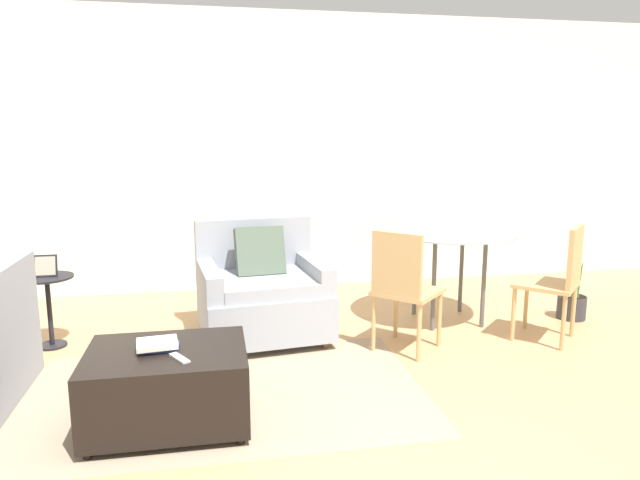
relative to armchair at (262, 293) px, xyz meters
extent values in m
plane|color=tan|center=(0.41, -1.94, -0.35)|extent=(20.00, 20.00, 0.00)
cube|color=white|center=(0.41, 1.50, 1.03)|extent=(12.00, 0.06, 2.75)
cube|color=gray|center=(-0.31, -0.97, -0.35)|extent=(2.41, 1.54, 0.00)
cube|color=brown|center=(-0.31, -1.55, -0.34)|extent=(2.36, 0.05, 0.00)
cube|color=brown|center=(-0.31, -1.35, -0.34)|extent=(2.36, 0.05, 0.00)
cube|color=brown|center=(-0.31, -1.16, -0.34)|extent=(2.36, 0.05, 0.00)
cube|color=brown|center=(-0.31, -0.97, -0.34)|extent=(2.36, 0.05, 0.00)
cube|color=brown|center=(-0.31, -0.78, -0.34)|extent=(2.36, 0.05, 0.00)
cube|color=brown|center=(-0.31, -0.58, -0.34)|extent=(2.36, 0.05, 0.00)
cube|color=brown|center=(-0.31, -0.39, -0.34)|extent=(2.36, 0.05, 0.00)
cube|color=#999EA8|center=(0.01, -0.05, -0.12)|extent=(1.03, 0.94, 0.34)
cube|color=#999EA8|center=(0.01, -0.08, 0.10)|extent=(0.78, 0.80, 0.10)
cube|color=#999EA8|center=(-0.04, 0.31, 0.30)|extent=(0.95, 0.23, 0.50)
cube|color=#999EA8|center=(-0.40, -0.09, 0.15)|extent=(0.21, 0.78, 0.20)
cube|color=#999EA8|center=(0.41, 0.00, 0.15)|extent=(0.21, 0.78, 0.20)
cylinder|color=brown|center=(-0.34, -0.43, -0.32)|extent=(0.05, 0.05, 0.06)
cylinder|color=brown|center=(0.43, -0.34, -0.32)|extent=(0.05, 0.05, 0.06)
cylinder|color=brown|center=(-0.42, 0.25, -0.32)|extent=(0.05, 0.05, 0.06)
cylinder|color=brown|center=(0.35, 0.34, -0.32)|extent=(0.05, 0.05, 0.06)
cube|color=#4C5B4C|center=(-0.01, 0.06, 0.32)|extent=(0.40, 0.25, 0.39)
cube|color=black|center=(-0.63, -1.29, -0.11)|extent=(0.85, 0.64, 0.39)
cylinder|color=black|center=(-1.00, -1.56, -0.33)|extent=(0.04, 0.04, 0.04)
cylinder|color=black|center=(-0.25, -1.56, -0.33)|extent=(0.04, 0.04, 0.04)
cylinder|color=black|center=(-1.00, -1.02, -0.33)|extent=(0.04, 0.04, 0.04)
cylinder|color=black|center=(-0.25, -1.02, -0.33)|extent=(0.04, 0.04, 0.04)
cube|color=#2D478C|center=(-0.66, -1.27, 0.09)|extent=(0.21, 0.13, 0.02)
cube|color=beige|center=(-0.67, -1.27, 0.11)|extent=(0.23, 0.20, 0.03)
cube|color=#B7B7BC|center=(-0.55, -1.43, 0.08)|extent=(0.12, 0.16, 0.01)
cylinder|color=black|center=(-1.57, 0.07, 0.18)|extent=(0.37, 0.37, 0.02)
cylinder|color=black|center=(-1.57, 0.07, -0.08)|extent=(0.04, 0.04, 0.51)
cylinder|color=black|center=(-1.57, 0.07, -0.34)|extent=(0.21, 0.21, 0.02)
cube|color=black|center=(-1.57, 0.07, 0.27)|extent=(0.16, 0.05, 0.16)
cube|color=#B2A893|center=(-1.57, 0.07, 0.27)|extent=(0.14, 0.03, 0.13)
cube|color=black|center=(-1.57, 0.10, 0.23)|extent=(0.02, 0.03, 0.08)
cylinder|color=#99A8AD|center=(1.58, 0.10, 0.42)|extent=(1.11, 1.11, 0.01)
cylinder|color=#59595B|center=(1.36, -0.12, 0.03)|extent=(0.04, 0.04, 0.76)
cylinder|color=#59595B|center=(1.79, -0.12, 0.03)|extent=(0.04, 0.04, 0.76)
cylinder|color=#59595B|center=(1.36, 0.31, 0.03)|extent=(0.04, 0.04, 0.76)
cylinder|color=#59595B|center=(1.79, 0.31, 0.03)|extent=(0.04, 0.04, 0.76)
cube|color=tan|center=(1.02, -0.46, 0.09)|extent=(0.59, 0.59, 0.03)
cube|color=tan|center=(0.89, -0.59, 0.33)|extent=(0.29, 0.29, 0.45)
cylinder|color=tan|center=(1.28, -0.46, -0.14)|extent=(0.03, 0.03, 0.42)
cylinder|color=tan|center=(1.02, -0.20, -0.14)|extent=(0.03, 0.03, 0.42)
cylinder|color=tan|center=(1.02, -0.71, -0.14)|extent=(0.03, 0.03, 0.42)
cylinder|color=tan|center=(0.77, -0.46, -0.14)|extent=(0.03, 0.03, 0.42)
cube|color=tan|center=(2.13, -0.46, 0.09)|extent=(0.59, 0.59, 0.03)
cube|color=tan|center=(2.27, -0.59, 0.33)|extent=(0.29, 0.29, 0.45)
cylinder|color=tan|center=(2.13, -0.20, -0.14)|extent=(0.03, 0.03, 0.42)
cylinder|color=tan|center=(1.88, -0.46, -0.14)|extent=(0.03, 0.03, 0.42)
cylinder|color=tan|center=(2.39, -0.46, -0.14)|extent=(0.03, 0.03, 0.42)
cylinder|color=tan|center=(2.13, -0.71, -0.14)|extent=(0.03, 0.03, 0.42)
cylinder|color=#333338|center=(2.66, -0.05, -0.25)|extent=(0.24, 0.24, 0.20)
cylinder|color=black|center=(2.66, -0.05, -0.16)|extent=(0.22, 0.22, 0.02)
cone|color=#2D6B38|center=(2.72, -0.04, 0.02)|extent=(0.05, 0.10, 0.34)
cone|color=#2D6B38|center=(2.66, -0.02, 0.02)|extent=(0.10, 0.04, 0.35)
cone|color=#2D6B38|center=(2.62, -0.05, -0.01)|extent=(0.05, 0.08, 0.29)
cone|color=#2D6B38|center=(2.65, -0.08, -0.01)|extent=(0.08, 0.05, 0.30)
camera|label=1|loc=(-0.35, -4.28, 1.22)|focal=32.00mm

